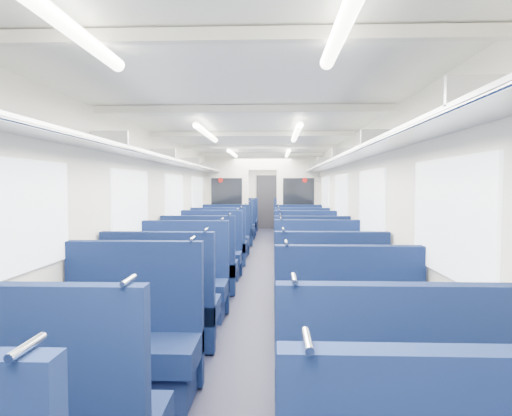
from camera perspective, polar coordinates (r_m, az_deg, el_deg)
floor at (r=8.27m, az=0.30°, el=-8.45°), size 2.80×18.00×0.01m
ceiling at (r=8.15m, az=0.30°, el=7.98°), size 2.80×18.00×0.01m
wall_left at (r=8.29m, az=-9.42°, el=-0.28°), size 0.02×18.00×2.35m
dado_left at (r=8.37m, az=-9.27°, el=-5.92°), size 0.03×17.90×0.70m
wall_right at (r=8.20m, az=10.13°, el=-0.32°), size 0.02×18.00×2.35m
dado_right at (r=8.28m, az=9.97°, el=-6.03°), size 0.03×17.90×0.70m
wall_far at (r=17.12m, az=1.33°, el=1.36°), size 2.80×0.02×2.35m
luggage_rack_left at (r=8.25m, az=-8.18°, el=5.26°), size 0.36×17.40×0.18m
luggage_rack_right at (r=8.17m, az=8.87°, el=5.28°), size 0.36×17.40×0.18m
windows at (r=7.66m, az=0.18°, el=1.34°), size 2.78×15.60×0.75m
ceiling_fittings at (r=7.88m, az=0.24°, el=7.71°), size 2.70×16.06×0.11m
end_door at (r=17.06m, az=1.32°, el=0.77°), size 0.75×0.06×2.00m
bulkhead at (r=11.11m, az=0.82°, el=0.84°), size 2.80×0.10×2.35m
seat_6 at (r=3.78m, az=-15.55°, el=-16.54°), size 1.09×0.60×1.21m
seat_7 at (r=3.47m, az=11.90°, el=-18.33°), size 1.09×0.60×1.21m
seat_8 at (r=4.72m, az=-11.67°, el=-12.56°), size 1.09×0.60×1.21m
seat_9 at (r=4.69m, az=9.17°, el=-12.62°), size 1.09×0.60×1.21m
seat_10 at (r=5.72m, az=-9.08°, el=-9.79°), size 1.09×0.60×1.21m
seat_11 at (r=5.83m, az=7.75°, el=-9.54°), size 1.09×0.60×1.21m
seat_12 at (r=6.91m, az=-7.06°, el=-7.58°), size 1.09×0.60×1.21m
seat_13 at (r=6.84m, az=6.92°, el=-7.69°), size 1.09×0.60×1.21m
seat_14 at (r=8.04m, az=-5.72°, el=-6.10°), size 1.09×0.60×1.21m
seat_15 at (r=7.89m, az=6.28°, el=-6.27°), size 1.09×0.60×1.21m
seat_16 at (r=9.25m, az=-4.65°, el=-4.91°), size 1.09×0.60×1.21m
seat_17 at (r=9.19m, az=5.70°, el=-4.96°), size 1.09×0.60×1.21m
seat_18 at (r=10.44m, az=-3.86°, el=-4.02°), size 1.09×0.60×1.21m
seat_19 at (r=10.31m, az=5.33°, el=-4.11°), size 1.09×0.60×1.21m
seat_20 at (r=12.28m, az=-2.93°, el=-2.98°), size 1.09×0.60×1.21m
seat_21 at (r=12.36m, az=4.81°, el=-2.95°), size 1.09×0.60×1.21m
seat_22 at (r=13.53m, az=-2.45°, el=-2.44°), size 1.09×0.60×1.21m
seat_23 at (r=13.48m, az=4.60°, el=-2.47°), size 1.09×0.60×1.21m
seat_24 at (r=14.62m, az=-2.10°, el=-2.05°), size 1.09×0.60×1.21m
seat_25 at (r=14.49m, az=4.44°, el=-2.09°), size 1.09×0.60×1.21m
seat_26 at (r=15.71m, az=-1.80°, el=-1.70°), size 1.09×0.60×1.21m
seat_27 at (r=15.65m, az=4.27°, el=-1.73°), size 1.09×0.60×1.21m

